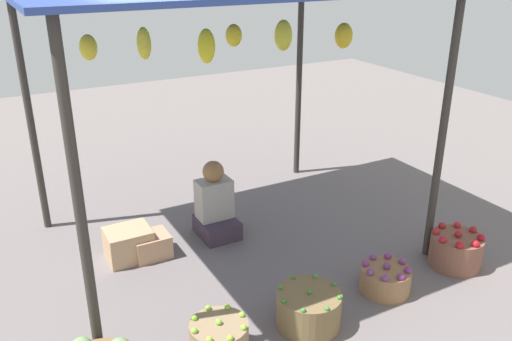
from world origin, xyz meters
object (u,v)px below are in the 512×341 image
at_px(basket_limes, 219,340).
at_px(vendor_person, 215,207).
at_px(wooden_crate_near_vendor, 129,244).
at_px(basket_green_chilies, 309,309).
at_px(wooden_crate_stacked_rear, 151,245).
at_px(basket_red_apples, 456,250).
at_px(basket_purple_onions, 385,279).

bearing_deg(basket_limes, vendor_person, 66.24).
bearing_deg(vendor_person, wooden_crate_near_vendor, -178.06).
xyz_separation_m(basket_green_chilies, wooden_crate_stacked_rear, (-0.74, 1.54, -0.03)).
height_order(vendor_person, basket_green_chilies, vendor_person).
bearing_deg(wooden_crate_near_vendor, basket_red_apples, -30.83).
xyz_separation_m(basket_green_chilies, wooden_crate_near_vendor, (-0.93, 1.60, 0.01)).
relative_size(vendor_person, basket_purple_onions, 1.86).
bearing_deg(basket_green_chilies, wooden_crate_stacked_rear, 115.59).
relative_size(basket_limes, wooden_crate_stacked_rear, 1.24).
bearing_deg(basket_red_apples, basket_limes, -178.47).
distance_m(basket_limes, basket_red_apples, 2.38).
relative_size(basket_limes, basket_red_apples, 0.90).
distance_m(vendor_person, basket_green_chilies, 1.63).
distance_m(vendor_person, basket_purple_onions, 1.79).
relative_size(basket_purple_onions, wooden_crate_stacked_rear, 1.25).
distance_m(basket_green_chilies, wooden_crate_near_vendor, 1.85).
bearing_deg(wooden_crate_stacked_rear, wooden_crate_near_vendor, 162.71).
distance_m(vendor_person, wooden_crate_stacked_rear, 0.74).
relative_size(vendor_person, basket_green_chilies, 1.58).
distance_m(basket_limes, wooden_crate_near_vendor, 1.60).
height_order(basket_red_apples, wooden_crate_stacked_rear, basket_red_apples).
height_order(basket_red_apples, wooden_crate_near_vendor, basket_red_apples).
height_order(basket_limes, wooden_crate_near_vendor, basket_limes).
relative_size(vendor_person, basket_red_apples, 1.69).
distance_m(basket_limes, basket_purple_onions, 1.56).
bearing_deg(basket_purple_onions, wooden_crate_near_vendor, 138.53).
height_order(basket_green_chilies, basket_red_apples, basket_red_apples).
xyz_separation_m(vendor_person, basket_red_apples, (1.67, -1.56, -0.15)).
bearing_deg(wooden_crate_near_vendor, basket_green_chilies, -59.84).
xyz_separation_m(basket_purple_onions, wooden_crate_near_vendor, (-1.74, 1.53, 0.03)).
height_order(basket_green_chilies, wooden_crate_near_vendor, basket_green_chilies).
distance_m(vendor_person, basket_red_apples, 2.29).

